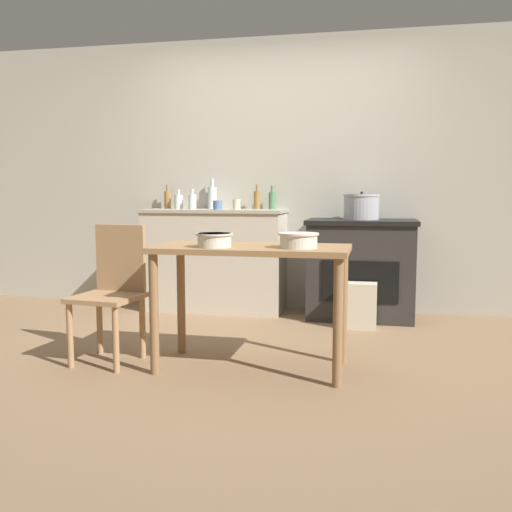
# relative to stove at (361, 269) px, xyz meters

# --- Properties ---
(ground_plane) EXTENTS (14.00, 14.00, 0.00)m
(ground_plane) POSITION_rel_stove_xyz_m (-0.78, -1.26, -0.44)
(ground_plane) COLOR #896B4C
(wall_back) EXTENTS (8.00, 0.07, 2.55)m
(wall_back) POSITION_rel_stove_xyz_m (-0.78, 0.33, 0.84)
(wall_back) COLOR #B2AD9E
(wall_back) RESTS_ON ground_plane
(counter_cabinet) EXTENTS (1.33, 0.51, 0.95)m
(counter_cabinet) POSITION_rel_stove_xyz_m (-1.36, 0.05, 0.04)
(counter_cabinet) COLOR beige
(counter_cabinet) RESTS_ON ground_plane
(stove) EXTENTS (0.95, 0.62, 0.87)m
(stove) POSITION_rel_stove_xyz_m (0.00, 0.00, 0.00)
(stove) COLOR #2D2B28
(stove) RESTS_ON ground_plane
(work_table) EXTENTS (1.20, 0.58, 0.78)m
(work_table) POSITION_rel_stove_xyz_m (-0.62, -1.65, 0.21)
(work_table) COLOR #997047
(work_table) RESTS_ON ground_plane
(chair) EXTENTS (0.44, 0.44, 0.89)m
(chair) POSITION_rel_stove_xyz_m (-1.56, -1.66, 0.04)
(chair) COLOR #A87F56
(chair) RESTS_ON ground_plane
(flour_sack) EXTENTS (0.25, 0.17, 0.37)m
(flour_sack) POSITION_rel_stove_xyz_m (0.02, -0.42, -0.25)
(flour_sack) COLOR beige
(flour_sack) RESTS_ON ground_plane
(stock_pot) EXTENTS (0.32, 0.32, 0.25)m
(stock_pot) POSITION_rel_stove_xyz_m (-0.01, 0.02, 0.55)
(stock_pot) COLOR #A8A8AD
(stock_pot) RESTS_ON stove
(mixing_bowl_large) EXTENTS (0.22, 0.22, 0.09)m
(mixing_bowl_large) POSITION_rel_stove_xyz_m (-0.82, -1.78, 0.39)
(mixing_bowl_large) COLOR silver
(mixing_bowl_large) RESTS_ON work_table
(mixing_bowl_small) EXTENTS (0.24, 0.24, 0.09)m
(mixing_bowl_small) POSITION_rel_stove_xyz_m (-0.32, -1.72, 0.39)
(mixing_bowl_small) COLOR silver
(mixing_bowl_small) RESTS_ON work_table
(bottle_far_left) EXTENTS (0.08, 0.08, 0.18)m
(bottle_far_left) POSITION_rel_stove_xyz_m (-1.74, 0.14, 0.58)
(bottle_far_left) COLOR silver
(bottle_far_left) RESTS_ON counter_cabinet
(bottle_left) EXTENTS (0.06, 0.06, 0.23)m
(bottle_left) POSITION_rel_stove_xyz_m (-0.98, 0.19, 0.60)
(bottle_left) COLOR olive
(bottle_left) RESTS_ON counter_cabinet
(bottle_mid_left) EXTENTS (0.07, 0.07, 0.22)m
(bottle_mid_left) POSITION_rel_stove_xyz_m (-0.84, 0.20, 0.60)
(bottle_mid_left) COLOR #517F5B
(bottle_mid_left) RESTS_ON counter_cabinet
(bottle_center_left) EXTENTS (0.07, 0.07, 0.19)m
(bottle_center_left) POSITION_rel_stove_xyz_m (-1.58, 0.08, 0.59)
(bottle_center_left) COLOR silver
(bottle_center_left) RESTS_ON counter_cabinet
(bottle_center) EXTENTS (0.08, 0.08, 0.29)m
(bottle_center) POSITION_rel_stove_xyz_m (-1.43, 0.23, 0.63)
(bottle_center) COLOR silver
(bottle_center) RESTS_ON counter_cabinet
(bottle_center_right) EXTENTS (0.06, 0.06, 0.23)m
(bottle_center_right) POSITION_rel_stove_xyz_m (-1.88, 0.20, 0.60)
(bottle_center_right) COLOR olive
(bottle_center_right) RESTS_ON counter_cabinet
(cup_mid_right) EXTENTS (0.07, 0.07, 0.09)m
(cup_mid_right) POSITION_rel_stove_xyz_m (-1.14, 0.03, 0.56)
(cup_mid_right) COLOR beige
(cup_mid_right) RESTS_ON counter_cabinet
(cup_right) EXTENTS (0.08, 0.08, 0.08)m
(cup_right) POSITION_rel_stove_xyz_m (-1.30, -0.05, 0.56)
(cup_right) COLOR #4C6B99
(cup_right) RESTS_ON counter_cabinet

